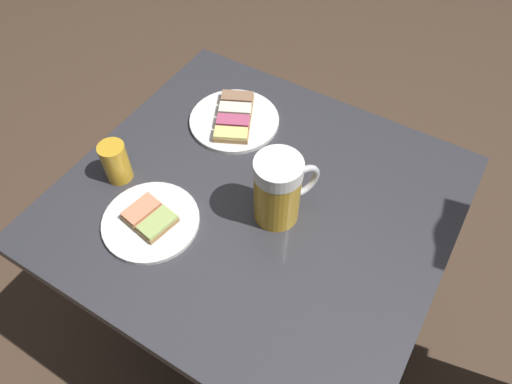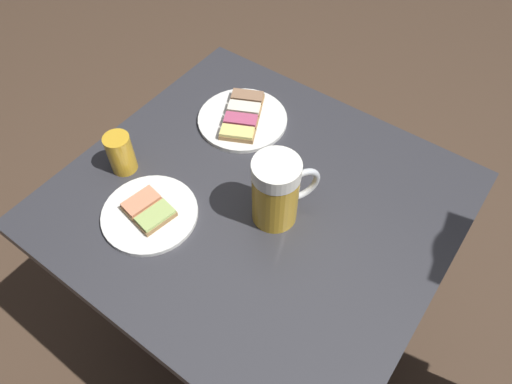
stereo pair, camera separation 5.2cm
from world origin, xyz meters
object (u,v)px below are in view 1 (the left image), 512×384
Objects in this scene: plate_near at (234,119)px; plate_far at (151,220)px; beer_mug at (279,189)px; beer_glass_small at (116,162)px.

plate_near and plate_far have the same top height.
beer_mug is 0.37m from beer_glass_small.
plate_far is 1.25× the size of beer_mug.
plate_far is at bearing -53.50° from beer_mug.
beer_glass_small reaches higher than plate_near.
beer_mug reaches higher than plate_far.
plate_near is at bearing 155.88° from beer_glass_small.
plate_far is at bearing 2.34° from plate_near.
beer_glass_small is at bearing -24.12° from plate_near.
plate_near is 0.34m from plate_far.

